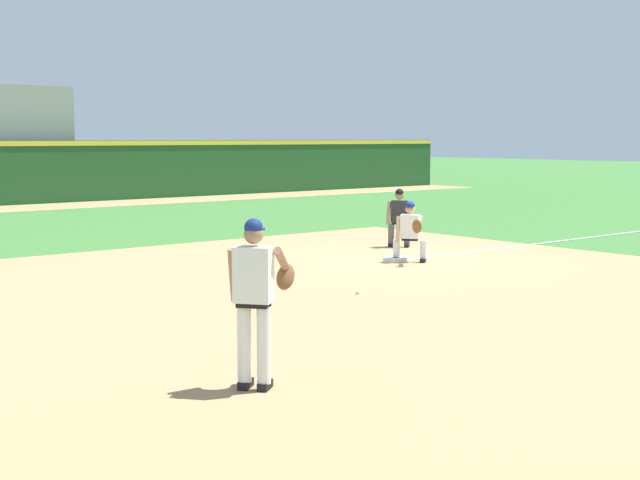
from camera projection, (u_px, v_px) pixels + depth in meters
The scene contains 10 objects.
ground_plane at pixel (395, 261), 19.61m from camera, with size 160.00×160.00×0.00m, color #3D7533.
infield_dirt_patch at pixel (349, 303), 14.61m from camera, with size 18.00×18.00×0.01m, color tan.
warning_track_strip at pixel (39, 207), 34.95m from camera, with size 48.00×3.20×0.01m, color tan.
foul_line_stripe at pixel (565, 240), 23.56m from camera, with size 12.52×0.10×0.00m, color white.
first_base_bag at pixel (395, 259), 19.60m from camera, with size 0.38×0.38×0.09m, color white.
baseball at pixel (358, 292), 15.47m from camera, with size 0.07×0.07×0.07m, color white.
pitcher at pixel (256, 293), 9.53m from camera, with size 0.85×0.57×1.86m.
first_baseman at pixel (410, 229), 19.39m from camera, with size 0.79×1.06×1.34m.
umpire at pixel (399, 215), 22.11m from camera, with size 0.66×0.68×1.46m.
outfield_wall at pixel (18, 170), 36.32m from camera, with size 48.00×0.54×2.60m.
Camera 1 is at (-13.63, -13.94, 2.71)m, focal length 50.00 mm.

